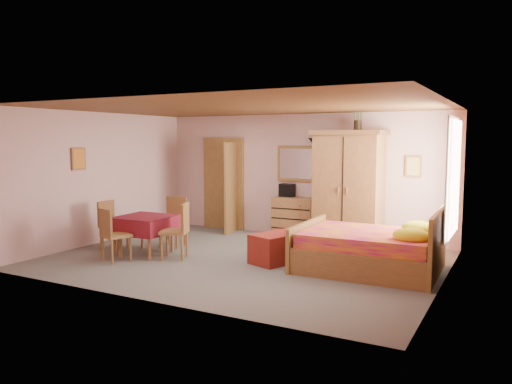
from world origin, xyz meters
The scene contains 23 objects.
floor centered at (0.00, 0.00, 0.00)m, with size 6.50×6.50×0.00m, color #68635C.
ceiling centered at (0.00, 0.00, 2.60)m, with size 6.50×6.50×0.00m, color brown.
wall_back centered at (0.00, 2.50, 1.30)m, with size 6.50×0.10×2.60m, color #D09E97.
wall_front centered at (0.00, -2.50, 1.30)m, with size 6.50×0.10×2.60m, color #D09E97.
wall_left centered at (-3.25, 0.00, 1.30)m, with size 0.10×5.00×2.60m, color #D09E97.
wall_right centered at (3.25, 0.00, 1.30)m, with size 0.10×5.00×2.60m, color #D09E97.
doorway centered at (-1.90, 2.47, 1.02)m, with size 1.06×0.12×2.15m, color #9E6B35.
window centered at (3.21, 1.20, 1.45)m, with size 0.08×1.40×1.95m, color white.
picture_left centered at (-3.22, -0.60, 1.70)m, with size 0.04×0.32×0.42m, color orange.
picture_back centered at (2.35, 2.47, 1.55)m, with size 0.30×0.04×0.40m, color #D8BF59.
chest_of_drawers centered at (-0.03, 2.28, 0.42)m, with size 0.89×0.45×0.84m, color #965E33.
wall_mirror centered at (-0.03, 2.49, 1.55)m, with size 0.98×0.05×0.77m, color silver.
stereo centered at (-0.23, 2.33, 0.98)m, with size 0.30×0.22×0.28m, color black.
floor_lamp centered at (0.37, 2.35, 1.05)m, with size 0.27×0.27×2.09m, color black.
wardrobe centered at (1.16, 2.19, 1.12)m, with size 1.43×0.74×2.24m, color #9F6535.
sunflower_vase centered at (1.30, 2.28, 2.51)m, with size 0.22×0.22×0.54m, color yellow.
bed centered at (2.09, 0.35, 0.50)m, with size 2.17×1.71×1.01m, color #C11268.
bench centered at (0.72, 0.39, 0.25)m, with size 0.55×1.48×0.49m, color maroon.
dining_table centered at (-1.77, -0.44, 0.34)m, with size 0.94×0.94×0.69m, color maroon.
chair_south centered at (-1.84, -1.10, 0.45)m, with size 0.41×0.41×0.91m, color olive.
chair_north centered at (-1.74, 0.31, 0.47)m, with size 0.43×0.43×0.95m, color #996034.
chair_west centered at (-2.53, -0.44, 0.46)m, with size 0.41×0.41×0.91m, color #A46837.
chair_east centered at (-1.09, -0.49, 0.49)m, with size 0.44×0.44×0.97m, color #AA6F39.
Camera 1 is at (4.17, -7.33, 2.06)m, focal length 35.00 mm.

